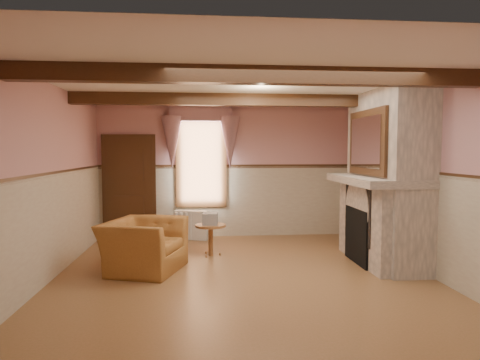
{
  "coord_description": "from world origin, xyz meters",
  "views": [
    {
      "loc": [
        -0.6,
        -6.11,
        1.85
      ],
      "look_at": [
        0.03,
        0.8,
        1.36
      ],
      "focal_mm": 32.0,
      "sensor_mm": 36.0,
      "label": 1
    }
  ],
  "objects": [
    {
      "name": "door",
      "position": [
        -2.1,
        2.94,
        1.05
      ],
      "size": [
        1.1,
        0.1,
        2.1
      ],
      "primitive_type": "cube",
      "color": "black",
      "rests_on": "floor"
    },
    {
      "name": "radiator",
      "position": [
        -0.82,
        2.7,
        0.3
      ],
      "size": [
        0.72,
        0.37,
        0.6
      ],
      "primitive_type": "cube",
      "rotation": [
        0.0,
        0.0,
        -0.28
      ],
      "color": "silver",
      "rests_on": "floor"
    },
    {
      "name": "mantel_clock",
      "position": [
        2.24,
        1.4,
        1.52
      ],
      "size": [
        0.14,
        0.24,
        0.2
      ],
      "primitive_type": "cube",
      "color": "#301D0D",
      "rests_on": "mantel"
    },
    {
      "name": "chair_rail",
      "position": [
        0.0,
        0.0,
        1.5
      ],
      "size": [
        5.5,
        6.0,
        0.08
      ],
      "primitive_type": null,
      "color": "black",
      "rests_on": "wainscot"
    },
    {
      "name": "window_drapes",
      "position": [
        -0.6,
        2.88,
        2.25
      ],
      "size": [
        1.3,
        0.14,
        1.4
      ],
      "primitive_type": "cube",
      "color": "gray",
      "rests_on": "wall_back"
    },
    {
      "name": "floor",
      "position": [
        0.0,
        0.0,
        0.0
      ],
      "size": [
        5.5,
        6.0,
        0.01
      ],
      "primitive_type": "cube",
      "color": "brown",
      "rests_on": "ground"
    },
    {
      "name": "firebox",
      "position": [
        2.0,
        0.6,
        0.45
      ],
      "size": [
        0.2,
        0.95,
        0.9
      ],
      "primitive_type": "cube",
      "color": "black",
      "rests_on": "floor"
    },
    {
      "name": "wall_front",
      "position": [
        0.0,
        -3.0,
        1.4
      ],
      "size": [
        5.5,
        0.02,
        2.8
      ],
      "primitive_type": "cube",
      "color": "tan",
      "rests_on": "floor"
    },
    {
      "name": "ceiling",
      "position": [
        0.0,
        0.0,
        2.8
      ],
      "size": [
        5.5,
        6.0,
        0.01
      ],
      "primitive_type": "cube",
      "color": "silver",
      "rests_on": "wall_back"
    },
    {
      "name": "mantel",
      "position": [
        2.24,
        0.6,
        1.36
      ],
      "size": [
        1.05,
        2.05,
        0.12
      ],
      "primitive_type": "cube",
      "color": "gray",
      "rests_on": "fireplace"
    },
    {
      "name": "jar_yellow",
      "position": [
        2.24,
        0.2,
        1.48
      ],
      "size": [
        0.06,
        0.06,
        0.12
      ],
      "primitive_type": "cylinder",
      "color": "yellow",
      "rests_on": "mantel"
    },
    {
      "name": "overmantel_mirror",
      "position": [
        2.06,
        0.6,
        1.97
      ],
      "size": [
        0.06,
        1.44,
        1.04
      ],
      "primitive_type": "cube",
      "color": "silver",
      "rests_on": "fireplace"
    },
    {
      "name": "wall_back",
      "position": [
        0.0,
        3.0,
        1.4
      ],
      "size": [
        5.5,
        0.02,
        2.8
      ],
      "primitive_type": "cube",
      "color": "tan",
      "rests_on": "floor"
    },
    {
      "name": "oil_lamp",
      "position": [
        2.24,
        1.17,
        1.56
      ],
      "size": [
        0.11,
        0.11,
        0.28
      ],
      "primitive_type": "cylinder",
      "color": "gold",
      "rests_on": "mantel"
    },
    {
      "name": "window",
      "position": [
        -0.6,
        2.97,
        1.65
      ],
      "size": [
        1.06,
        0.08,
        2.02
      ],
      "primitive_type": "cube",
      "color": "white",
      "rests_on": "wall_back"
    },
    {
      "name": "side_table",
      "position": [
        -0.44,
        1.3,
        0.28
      ],
      "size": [
        0.56,
        0.56,
        0.55
      ],
      "primitive_type": "cylinder",
      "rotation": [
        0.0,
        0.0,
        0.06
      ],
      "color": "brown",
      "rests_on": "floor"
    },
    {
      "name": "ceiling_beam_back",
      "position": [
        0.0,
        1.2,
        2.7
      ],
      "size": [
        5.5,
        0.18,
        0.2
      ],
      "primitive_type": "cube",
      "color": "black",
      "rests_on": "ceiling"
    },
    {
      "name": "wall_left",
      "position": [
        -2.75,
        0.0,
        1.4
      ],
      "size": [
        0.02,
        6.0,
        2.8
      ],
      "primitive_type": "cube",
      "color": "tan",
      "rests_on": "floor"
    },
    {
      "name": "wall_right",
      "position": [
        2.75,
        0.0,
        1.4
      ],
      "size": [
        0.02,
        6.0,
        2.8
      ],
      "primitive_type": "cube",
      "color": "tan",
      "rests_on": "floor"
    },
    {
      "name": "book_stack",
      "position": [
        -0.45,
        1.33,
        0.65
      ],
      "size": [
        0.29,
        0.34,
        0.2
      ],
      "primitive_type": "cube",
      "rotation": [
        0.0,
        0.0,
        -0.09
      ],
      "color": "#B7AD8C",
      "rests_on": "side_table"
    },
    {
      "name": "candle_red",
      "position": [
        2.24,
        0.23,
        1.5
      ],
      "size": [
        0.06,
        0.06,
        0.16
      ],
      "primitive_type": "cylinder",
      "color": "#B5162C",
      "rests_on": "mantel"
    },
    {
      "name": "ceiling_beam_front",
      "position": [
        0.0,
        -1.2,
        2.7
      ],
      "size": [
        5.5,
        0.18,
        0.2
      ],
      "primitive_type": "cube",
      "color": "black",
      "rests_on": "ceiling"
    },
    {
      "name": "armchair",
      "position": [
        -1.49,
        0.46,
        0.39
      ],
      "size": [
        1.36,
        1.46,
        0.78
      ],
      "primitive_type": "imported",
      "rotation": [
        0.0,
        0.0,
        1.26
      ],
      "color": "#9E662D",
      "rests_on": "floor"
    },
    {
      "name": "bowl",
      "position": [
        2.24,
        0.79,
        1.46
      ],
      "size": [
        0.35,
        0.35,
        0.09
      ],
      "primitive_type": "imported",
      "color": "brown",
      "rests_on": "mantel"
    },
    {
      "name": "fireplace",
      "position": [
        2.42,
        0.6,
        1.4
      ],
      "size": [
        0.85,
        2.0,
        2.8
      ],
      "primitive_type": "cube",
      "color": "gray",
      "rests_on": "floor"
    },
    {
      "name": "wainscot",
      "position": [
        0.0,
        0.0,
        0.75
      ],
      "size": [
        5.5,
        6.0,
        1.5
      ],
      "primitive_type": null,
      "color": "beige",
      "rests_on": "floor"
    }
  ]
}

